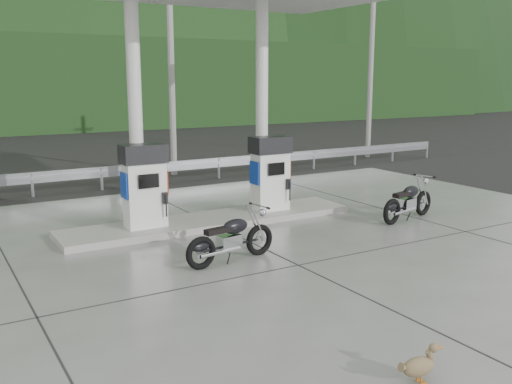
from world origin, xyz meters
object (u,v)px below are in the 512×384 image
gas_pump_right (270,173)px  motorcycle_right (408,202)px  gas_pump_left (144,186)px  motorcycle_left (231,239)px  duck (418,367)px

gas_pump_right → motorcycle_right: bearing=-38.0°
gas_pump_right → motorcycle_right: size_ratio=0.97×
gas_pump_left → motorcycle_left: bearing=-76.3°
gas_pump_right → duck: (-2.80, -7.51, -0.87)m
motorcycle_left → motorcycle_right: 5.19m
motorcycle_left → duck: motorcycle_left is taller
motorcycle_left → duck: 4.83m
motorcycle_left → gas_pump_left: bearing=95.7°
motorcycle_left → duck: (-0.25, -4.82, -0.25)m
gas_pump_left → motorcycle_right: bearing=-19.3°
gas_pump_left → gas_pump_right: (3.20, 0.00, 0.00)m
motorcycle_left → motorcycle_right: bearing=-0.8°
gas_pump_right → duck: gas_pump_right is taller
gas_pump_left → gas_pump_right: same height
duck → motorcycle_right: bearing=51.8°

